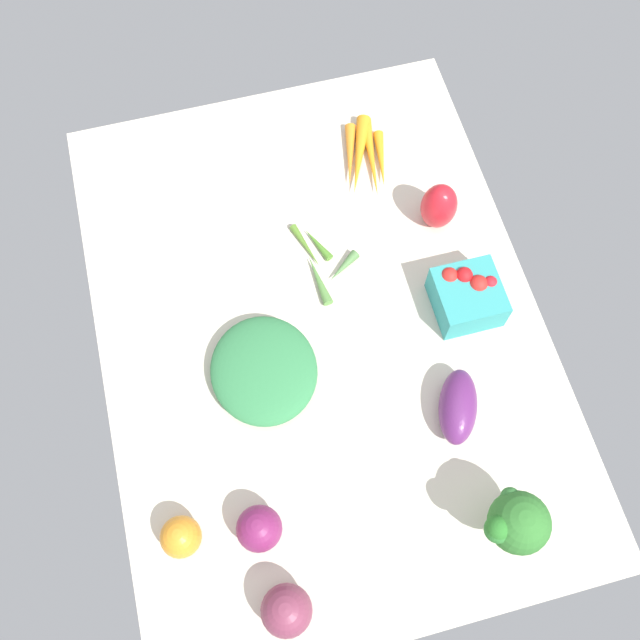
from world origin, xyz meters
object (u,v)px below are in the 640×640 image
(eggplant, at_px, (458,406))
(leafy_greens_clump, at_px, (264,370))
(broccoli_head, at_px, (516,523))
(carrot_bunch, at_px, (364,157))
(heirloom_tomato_orange, at_px, (181,537))
(red_onion_near_basket, at_px, (259,529))
(okra_pile, at_px, (322,263))
(berry_basket, at_px, (467,295))
(bell_pepper_red, at_px, (439,206))
(red_onion_center, at_px, (286,611))

(eggplant, distance_m, leafy_greens_clump, 0.32)
(broccoli_head, height_order, carrot_bunch, broccoli_head)
(leafy_greens_clump, bearing_deg, eggplant, -116.18)
(heirloom_tomato_orange, height_order, red_onion_near_basket, red_onion_near_basket)
(okra_pile, height_order, berry_basket, berry_basket)
(broccoli_head, relative_size, carrot_bunch, 0.72)
(carrot_bunch, xyz_separation_m, bell_pepper_red, (-0.16, -0.09, 0.04))
(leafy_greens_clump, height_order, carrot_bunch, leafy_greens_clump)
(leafy_greens_clump, bearing_deg, berry_basket, -83.89)
(okra_pile, xyz_separation_m, red_onion_near_basket, (-0.43, 0.21, 0.03))
(eggplant, relative_size, leafy_greens_clump, 0.65)
(eggplant, bearing_deg, red_onion_center, -33.51)
(eggplant, distance_m, broccoli_head, 0.21)
(broccoli_head, height_order, heirloom_tomato_orange, broccoli_head)
(okra_pile, height_order, bell_pepper_red, bell_pepper_red)
(berry_basket, bearing_deg, carrot_bunch, 14.43)
(red_onion_center, distance_m, red_onion_near_basket, 0.12)
(heirloom_tomato_orange, xyz_separation_m, leafy_greens_clump, (0.23, -0.18, -0.01))
(eggplant, bearing_deg, broccoli_head, 25.71)
(berry_basket, height_order, bell_pepper_red, bell_pepper_red)
(red_onion_center, distance_m, carrot_bunch, 0.82)
(leafy_greens_clump, height_order, bell_pepper_red, bell_pepper_red)
(heirloom_tomato_orange, relative_size, bell_pepper_red, 0.62)
(heirloom_tomato_orange, height_order, leafy_greens_clump, heirloom_tomato_orange)
(eggplant, xyz_separation_m, bell_pepper_red, (0.36, -0.08, 0.02))
(red_onion_center, xyz_separation_m, berry_basket, (0.41, -0.42, -0.00))
(red_onion_center, xyz_separation_m, bell_pepper_red, (0.58, -0.42, 0.01))
(heirloom_tomato_orange, relative_size, okra_pile, 0.37)
(broccoli_head, distance_m, leafy_greens_clump, 0.46)
(berry_basket, bearing_deg, eggplant, 156.70)
(heirloom_tomato_orange, bearing_deg, eggplant, -79.45)
(bell_pepper_red, bearing_deg, red_onion_near_basket, 136.70)
(okra_pile, xyz_separation_m, leafy_greens_clump, (-0.18, 0.15, 0.02))
(broccoli_head, height_order, berry_basket, broccoli_head)
(red_onion_near_basket, relative_size, leafy_greens_clump, 0.36)
(leafy_greens_clump, bearing_deg, okra_pile, -39.69)
(eggplant, distance_m, bell_pepper_red, 0.37)
(eggplant, bearing_deg, heirloom_tomato_orange, -56.79)
(red_onion_center, height_order, carrot_bunch, red_onion_center)
(broccoli_head, bearing_deg, bell_pepper_red, -7.38)
(bell_pepper_red, bearing_deg, heirloom_tomato_orange, 128.77)
(broccoli_head, bearing_deg, red_onion_near_basket, 75.72)
(red_onion_center, xyz_separation_m, okra_pile, (0.55, -0.20, -0.03))
(eggplant, relative_size, bell_pepper_red, 1.23)
(red_onion_center, xyz_separation_m, carrot_bunch, (0.75, -0.33, -0.03))
(leafy_greens_clump, distance_m, berry_basket, 0.37)
(leafy_greens_clump, xyz_separation_m, carrot_bunch, (0.38, -0.28, -0.01))
(leafy_greens_clump, bearing_deg, bell_pepper_red, -60.16)
(broccoli_head, bearing_deg, berry_basket, -10.10)
(red_onion_center, height_order, okra_pile, red_onion_center)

